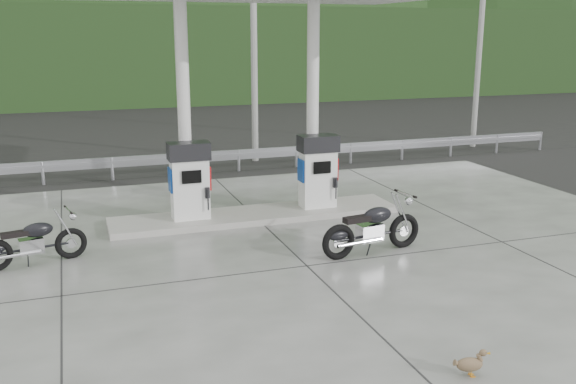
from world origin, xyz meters
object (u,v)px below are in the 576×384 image
object	(u,v)px
gas_pump_right	(318,171)
motorcycle_right	(372,229)
duck	(469,365)
motorcycle_left	(34,242)
gas_pump_left	(190,181)

from	to	relation	value
gas_pump_right	motorcycle_right	distance (m)	3.26
duck	motorcycle_left	bearing A→B (deg)	143.49
duck	gas_pump_left	bearing A→B (deg)	117.43
motorcycle_left	duck	xyz separation A→B (m)	(5.55, -6.33, -0.29)
gas_pump_right	duck	xyz separation A→B (m)	(-1.02, -8.02, -0.89)
gas_pump_right	duck	world-z (taller)	gas_pump_right
gas_pump_right	duck	distance (m)	8.14
gas_pump_left	motorcycle_right	distance (m)	4.52
gas_pump_left	motorcycle_right	xyz separation A→B (m)	(3.12, -3.22, -0.53)
gas_pump_right	duck	size ratio (longest dim) A/B	4.10
motorcycle_right	duck	xyz separation A→B (m)	(-0.94, -4.80, -0.36)
gas_pump_right	motorcycle_right	size ratio (longest dim) A/B	0.83
gas_pump_left	motorcycle_right	world-z (taller)	gas_pump_left
motorcycle_left	gas_pump_left	bearing A→B (deg)	14.55
motorcycle_left	duck	distance (m)	8.43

